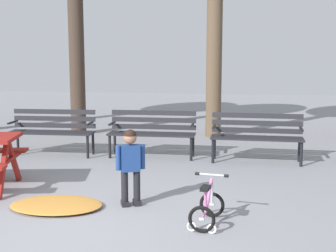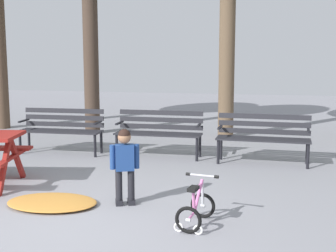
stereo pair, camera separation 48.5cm
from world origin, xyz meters
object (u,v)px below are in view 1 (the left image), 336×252
(park_bench_right, at_px, (257,133))
(child_standing, at_px, (130,162))
(park_bench_left, at_px, (152,130))
(park_bench_far_left, at_px, (53,128))
(kids_bicycle, at_px, (207,207))

(park_bench_right, relative_size, child_standing, 1.65)
(park_bench_left, height_order, child_standing, child_standing)
(park_bench_far_left, relative_size, child_standing, 1.66)
(park_bench_left, bearing_deg, park_bench_right, -3.81)
(park_bench_far_left, relative_size, park_bench_right, 1.00)
(park_bench_right, bearing_deg, park_bench_left, 176.19)
(park_bench_left, distance_m, child_standing, 2.88)
(park_bench_left, relative_size, kids_bicycle, 2.68)
(park_bench_right, distance_m, child_standing, 3.19)
(child_standing, bearing_deg, park_bench_right, 59.13)
(park_bench_right, xyz_separation_m, kids_bicycle, (-0.63, -3.28, -0.31))
(park_bench_far_left, xyz_separation_m, park_bench_right, (3.81, -0.01, 0.00))
(park_bench_left, relative_size, child_standing, 1.65)
(park_bench_far_left, xyz_separation_m, child_standing, (2.17, -2.75, 0.06))
(park_bench_right, xyz_separation_m, child_standing, (-1.64, -2.74, 0.06))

